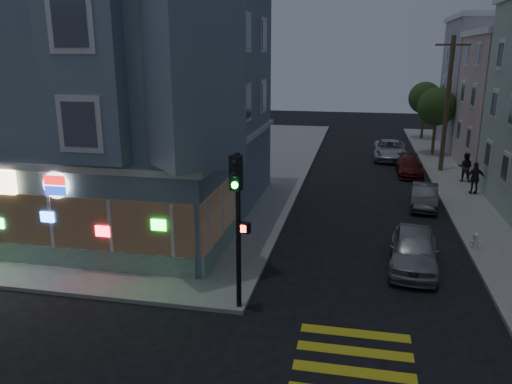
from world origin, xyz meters
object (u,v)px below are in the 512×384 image
(pedestrian_a, at_px, (465,167))
(parked_car_b, at_px, (424,196))
(street_tree_far, at_px, (425,98))
(traffic_signal, at_px, (238,207))
(fire_hydrant, at_px, (476,240))
(parked_car_a, at_px, (414,250))
(pedestrian_b, at_px, (475,178))
(street_tree_near, at_px, (437,107))
(parked_car_c, at_px, (409,167))
(utility_pole, at_px, (447,103))
(parked_car_d, at_px, (390,150))

(pedestrian_a, relative_size, parked_car_b, 0.49)
(street_tree_far, xyz_separation_m, traffic_signal, (-9.38, -35.83, -0.39))
(fire_hydrant, bearing_deg, street_tree_far, 88.22)
(pedestrian_a, relative_size, parked_car_a, 0.41)
(pedestrian_b, height_order, parked_car_a, pedestrian_b)
(street_tree_far, relative_size, pedestrian_b, 2.86)
(street_tree_near, bearing_deg, pedestrian_b, -86.17)
(parked_car_b, bearing_deg, street_tree_far, 90.94)
(parked_car_a, xyz_separation_m, parked_car_b, (1.32, 8.29, -0.13))
(street_tree_near, xyz_separation_m, parked_car_b, (-2.28, -14.83, -3.32))
(pedestrian_a, distance_m, parked_car_c, 3.65)
(parked_car_c, bearing_deg, utility_pole, 30.66)
(parked_car_a, xyz_separation_m, traffic_signal, (-5.78, -4.71, 2.79))
(utility_pole, xyz_separation_m, street_tree_near, (0.20, 6.00, -0.86))
(pedestrian_b, distance_m, parked_car_b, 4.23)
(pedestrian_a, relative_size, pedestrian_b, 0.99)
(pedestrian_a, bearing_deg, parked_car_c, -11.18)
(utility_pole, relative_size, parked_car_c, 2.21)
(parked_car_c, bearing_deg, parked_car_b, -89.32)
(utility_pole, distance_m, parked_car_d, 6.49)
(utility_pole, height_order, street_tree_far, utility_pole)
(parked_car_b, height_order, traffic_signal, traffic_signal)
(pedestrian_a, height_order, parked_car_a, pedestrian_a)
(parked_car_b, relative_size, traffic_signal, 0.75)
(utility_pole, distance_m, pedestrian_b, 7.10)
(parked_car_a, height_order, traffic_signal, traffic_signal)
(pedestrian_a, bearing_deg, traffic_signal, 77.57)
(parked_car_c, distance_m, fire_hydrant, 13.65)
(street_tree_far, xyz_separation_m, parked_car_d, (-3.46, -10.13, -3.20))
(parked_car_a, distance_m, parked_car_d, 20.99)
(street_tree_far, distance_m, parked_car_a, 31.49)
(parked_car_d, bearing_deg, fire_hydrant, -81.10)
(parked_car_d, bearing_deg, parked_car_c, -77.52)
(utility_pole, xyz_separation_m, street_tree_far, (0.20, 14.00, -0.86))
(parked_car_a, bearing_deg, fire_hydrant, 44.72)
(pedestrian_b, distance_m, traffic_signal, 19.01)
(pedestrian_b, relative_size, fire_hydrant, 2.65)
(utility_pole, relative_size, street_tree_far, 1.70)
(parked_car_d, xyz_separation_m, traffic_signal, (-5.92, -25.69, 2.82))
(pedestrian_a, xyz_separation_m, parked_car_a, (-4.40, -14.14, -0.31))
(pedestrian_a, bearing_deg, pedestrian_b, 105.95)
(street_tree_far, xyz_separation_m, parked_car_b, (-2.28, -22.83, -3.32))
(street_tree_near, bearing_deg, pedestrian_a, -84.91)
(parked_car_a, xyz_separation_m, parked_car_c, (1.18, 15.79, -0.16))
(pedestrian_b, xyz_separation_m, traffic_signal, (-10.18, -15.86, 2.47))
(utility_pole, bearing_deg, pedestrian_b, -80.48)
(parked_car_a, bearing_deg, traffic_signal, -135.53)
(parked_car_c, distance_m, traffic_signal, 21.84)
(pedestrian_b, xyz_separation_m, parked_car_a, (-4.40, -11.16, -0.32))
(parked_car_a, relative_size, traffic_signal, 0.88)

